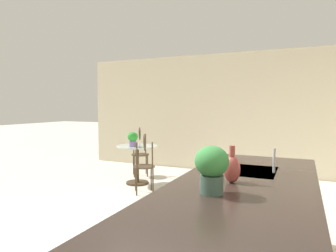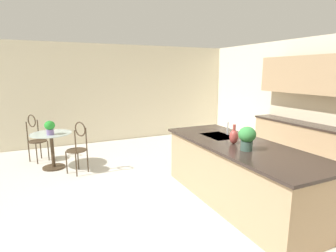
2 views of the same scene
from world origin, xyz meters
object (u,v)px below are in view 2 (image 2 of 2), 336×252
at_px(potted_plant_on_table, 50,127).
at_px(potted_plant_counter_near, 247,137).
at_px(bistro_table, 52,147).
at_px(chair_by_island, 78,145).
at_px(vase_on_counter, 234,136).
at_px(chair_near_window, 36,136).

height_order(potted_plant_on_table, potted_plant_counter_near, potted_plant_counter_near).
height_order(bistro_table, chair_by_island, chair_by_island).
height_order(potted_plant_counter_near, vase_on_counter, potted_plant_counter_near).
height_order(chair_near_window, potted_plant_counter_near, potted_plant_counter_near).
bearing_deg(chair_near_window, bistro_table, 25.13).
xyz_separation_m(potted_plant_on_table, potted_plant_counter_near, (2.93, 2.37, 0.21)).
xyz_separation_m(bistro_table, vase_on_counter, (2.72, 2.42, 0.58)).
bearing_deg(vase_on_counter, potted_plant_counter_near, -9.92).
bearing_deg(vase_on_counter, chair_near_window, -141.01).
relative_size(chair_near_window, potted_plant_on_table, 3.74).
bearing_deg(potted_plant_on_table, vase_on_counter, 43.35).
xyz_separation_m(chair_by_island, potted_plant_counter_near, (2.53, 1.91, 0.53)).
xyz_separation_m(chair_by_island, vase_on_counter, (2.18, 1.97, 0.46)).
xyz_separation_m(bistro_table, potted_plant_on_table, (0.14, -0.01, 0.45)).
xyz_separation_m(chair_near_window, vase_on_counter, (3.37, 2.73, 0.46)).
bearing_deg(vase_on_counter, chair_by_island, -137.89).
relative_size(chair_near_window, potted_plant_counter_near, 3.19).
xyz_separation_m(bistro_table, chair_by_island, (0.54, 0.45, 0.13)).
height_order(bistro_table, potted_plant_on_table, potted_plant_on_table).
distance_m(bistro_table, potted_plant_counter_near, 3.93).
distance_m(chair_by_island, vase_on_counter, 2.98).
bearing_deg(potted_plant_counter_near, chair_near_window, -144.36).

